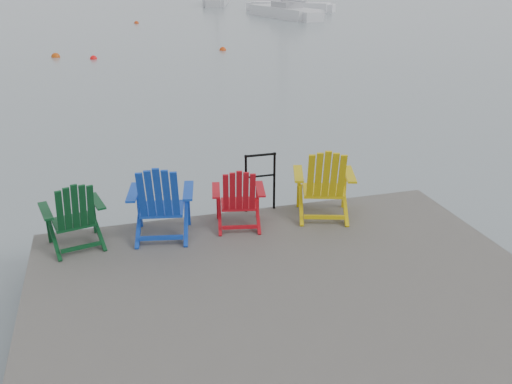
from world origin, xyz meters
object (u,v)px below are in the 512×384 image
object	(u,v)px
sailboat_far	(291,7)
chair_red	(239,197)
chair_blue	(161,200)
sailboat_mid	(216,1)
sailboat_near	(284,13)
buoy_c	(223,50)
buoy_d	(136,23)
chair_yellow	(324,182)
chair_green	(74,214)
buoy_a	(94,59)
buoy_b	(56,57)
handrail	(260,177)

from	to	relation	value
sailboat_far	chair_red	bearing A→B (deg)	-164.39
chair_blue	sailboat_mid	bearing A→B (deg)	88.31
sailboat_near	buoy_c	bearing A→B (deg)	-128.44
buoy_c	buoy_d	size ratio (longest dim) A/B	0.98
chair_red	chair_yellow	bearing A→B (deg)	10.36
chair_red	buoy_d	xyz separation A→B (m)	(1.15, 35.44, -0.96)
chair_green	sailboat_far	size ratio (longest dim) A/B	0.10
buoy_a	sailboat_mid	bearing A→B (deg)	69.40
chair_red	sailboat_mid	world-z (taller)	sailboat_mid
sailboat_far	chair_green	bearing A→B (deg)	-166.93
sailboat_mid	chair_yellow	bearing A→B (deg)	-84.14
sailboat_mid	buoy_d	xyz separation A→B (m)	(-9.88, -18.50, -0.36)
chair_green	buoy_b	world-z (taller)	chair_green
handrail	buoy_a	distance (m)	19.09
buoy_c	buoy_a	bearing A→B (deg)	-170.36
chair_yellow	buoy_c	distance (m)	20.70
handrail	buoy_c	world-z (taller)	handrail
chair_blue	buoy_d	world-z (taller)	chair_blue
chair_green	buoy_a	size ratio (longest dim) A/B	2.94
chair_red	sailboat_near	xyz separation A→B (m)	(13.20, 37.34, -0.61)
handrail	chair_red	xyz separation A→B (m)	(-0.45, -0.47, -0.08)
chair_green	chair_red	xyz separation A→B (m)	(2.19, 0.00, -0.02)
chair_yellow	sailboat_near	size ratio (longest dim) A/B	0.09
sailboat_near	chair_blue	bearing A→B (deg)	-121.56
chair_yellow	sailboat_mid	xyz separation A→B (m)	(9.75, 53.96, -0.70)
chair_green	sailboat_mid	bearing A→B (deg)	63.74
buoy_a	handrail	bearing A→B (deg)	-82.71
sailboat_mid	buoy_b	bearing A→B (deg)	-97.52
sailboat_near	buoy_a	xyz separation A→B (m)	(-15.17, -17.97, -0.36)
sailboat_near	buoy_c	world-z (taller)	sailboat_near
chair_green	chair_red	size ratio (longest dim) A/B	1.04
handrail	sailboat_far	xyz separation A→B (m)	(15.29, 42.48, -0.69)
buoy_a	sailboat_far	bearing A→B (deg)	53.10
handrail	buoy_b	xyz separation A→B (m)	(-4.10, 19.92, -1.04)
chair_yellow	buoy_c	bearing A→B (deg)	99.12
chair_blue	buoy_c	world-z (taller)	chair_blue
chair_green	chair_blue	size ratio (longest dim) A/B	0.88
chair_blue	sailboat_near	world-z (taller)	sailboat_near
chair_green	sailboat_mid	distance (m)	55.55
chair_green	buoy_b	distance (m)	20.47
chair_red	sailboat_mid	distance (m)	55.06
sailboat_near	sailboat_mid	distance (m)	16.74
sailboat_near	sailboat_mid	xyz separation A→B (m)	(-2.18, 16.60, 0.00)
chair_green	sailboat_mid	world-z (taller)	sailboat_mid
handrail	chair_blue	xyz separation A→B (m)	(-1.53, -0.49, 0.01)
buoy_d	buoy_c	bearing A→B (deg)	-78.18
buoy_d	buoy_a	bearing A→B (deg)	-100.96
buoy_b	buoy_c	xyz separation A→B (m)	(7.94, 0.04, 0.00)
chair_red	sailboat_far	distance (m)	45.75
buoy_d	sailboat_mid	bearing A→B (deg)	61.90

